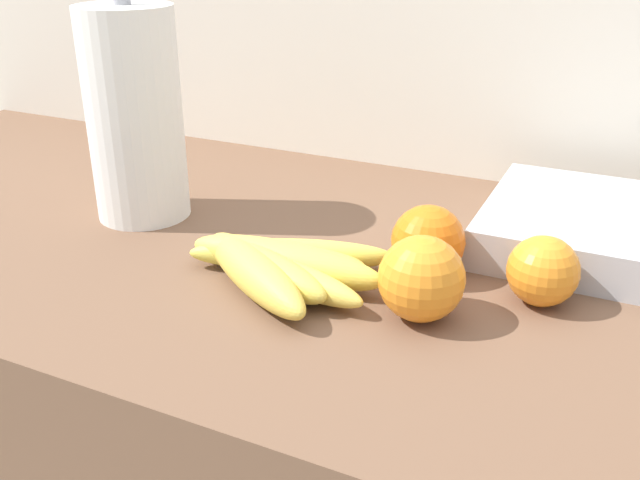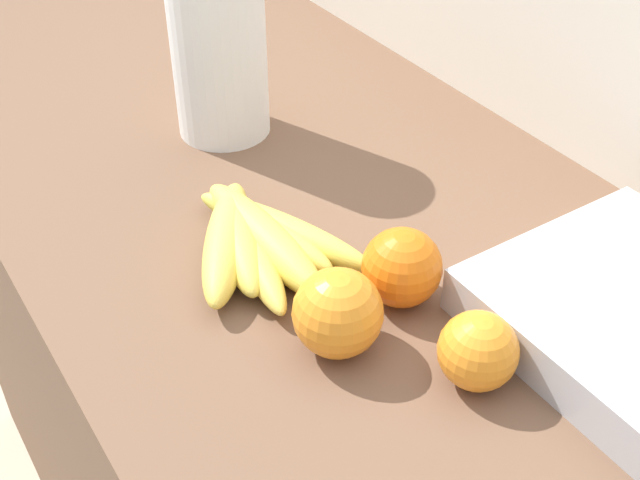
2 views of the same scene
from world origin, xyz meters
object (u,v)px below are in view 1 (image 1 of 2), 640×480
orange_front (543,271)px  orange_center (428,241)px  banana_bunch (274,265)px  paper_towel_roll (135,115)px  orange_back_left (421,279)px

orange_front → orange_center: bearing=175.2°
banana_bunch → paper_towel_roll: 0.28m
banana_bunch → orange_front: 0.27m
orange_back_left → orange_front: bearing=38.2°
orange_center → paper_towel_roll: bearing=178.7°
banana_bunch → paper_towel_roll: bearing=158.8°
banana_bunch → orange_back_left: size_ratio=2.73×
orange_front → paper_towel_roll: 0.50m
banana_bunch → orange_front: bearing=16.2°
orange_center → orange_back_left: (0.02, -0.09, 0.00)m
orange_front → orange_back_left: orange_back_left is taller
orange_front → banana_bunch: bearing=-163.8°
paper_towel_roll → orange_center: bearing=-1.3°
orange_back_left → orange_center: bearing=103.4°
orange_center → banana_bunch: bearing=-148.4°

